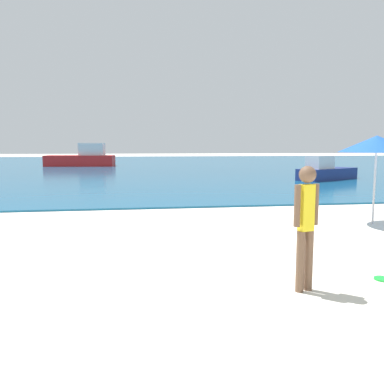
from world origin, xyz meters
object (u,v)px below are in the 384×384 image
(boat_far, at_px, (83,158))
(beach_umbrella, at_px, (377,144))
(person_standing, at_px, (306,221))
(frisbee, at_px, (383,279))
(boat_near, at_px, (326,171))

(boat_far, xyz_separation_m, beach_umbrella, (10.74, -29.02, 1.19))
(person_standing, relative_size, boat_far, 0.26)
(frisbee, xyz_separation_m, beach_umbrella, (2.32, 3.81, 1.98))
(person_standing, bearing_deg, beach_umbrella, -148.56)
(boat_near, xyz_separation_m, boat_far, (-15.45, 17.40, 0.27))
(boat_near, distance_m, beach_umbrella, 12.62)
(person_standing, bearing_deg, boat_far, -94.42)
(beach_umbrella, bearing_deg, frisbee, -121.33)
(boat_far, bearing_deg, frisbee, 110.13)
(frisbee, relative_size, boat_near, 0.06)
(frisbee, height_order, boat_near, boat_near)
(person_standing, xyz_separation_m, frisbee, (1.33, 0.24, -0.95))
(person_standing, bearing_deg, boat_near, -134.59)
(frisbee, bearing_deg, beach_umbrella, 58.67)
(person_standing, xyz_separation_m, boat_far, (-7.09, 33.07, -0.16))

